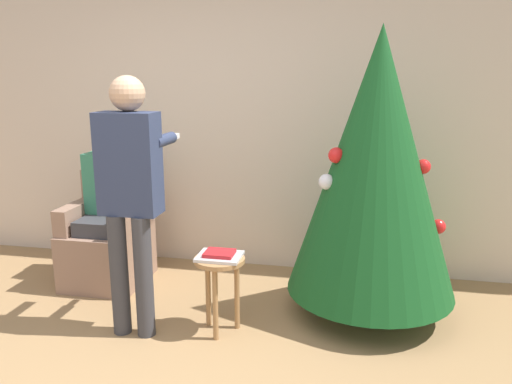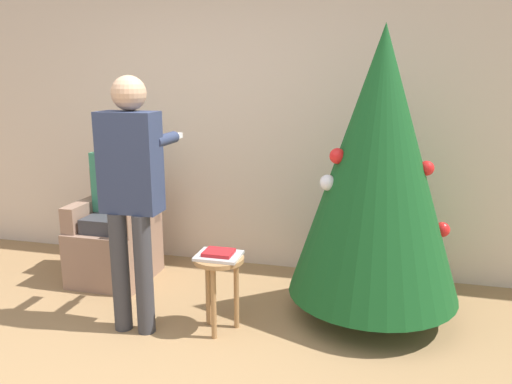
{
  "view_description": "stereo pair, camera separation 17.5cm",
  "coord_description": "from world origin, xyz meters",
  "px_view_note": "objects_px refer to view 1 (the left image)",
  "views": [
    {
      "loc": [
        1.1,
        -2.04,
        1.71
      ],
      "look_at": [
        0.46,
        1.12,
        0.95
      ],
      "focal_mm": 35.0,
      "sensor_mm": 36.0,
      "label": 1
    },
    {
      "loc": [
        1.27,
        -2.0,
        1.71
      ],
      "look_at": [
        0.46,
        1.12,
        0.95
      ],
      "focal_mm": 35.0,
      "sensor_mm": 36.0,
      "label": 2
    }
  ],
  "objects_px": {
    "side_stool": "(220,273)",
    "christmas_tree": "(376,164)",
    "armchair": "(109,242)",
    "person_standing": "(130,185)",
    "person_seated": "(105,200)"
  },
  "relations": [
    {
      "from": "person_seated",
      "to": "person_standing",
      "type": "height_order",
      "value": "person_standing"
    },
    {
      "from": "person_seated",
      "to": "side_stool",
      "type": "distance_m",
      "value": 1.33
    },
    {
      "from": "side_stool",
      "to": "armchair",
      "type": "bearing_deg",
      "value": 150.49
    },
    {
      "from": "side_stool",
      "to": "christmas_tree",
      "type": "bearing_deg",
      "value": 25.68
    },
    {
      "from": "christmas_tree",
      "to": "side_stool",
      "type": "height_order",
      "value": "christmas_tree"
    },
    {
      "from": "person_standing",
      "to": "side_stool",
      "type": "bearing_deg",
      "value": 9.24
    },
    {
      "from": "armchair",
      "to": "side_stool",
      "type": "height_order",
      "value": "armchair"
    },
    {
      "from": "armchair",
      "to": "side_stool",
      "type": "relative_size",
      "value": 1.74
    },
    {
      "from": "person_standing",
      "to": "side_stool",
      "type": "distance_m",
      "value": 0.83
    },
    {
      "from": "armchair",
      "to": "person_standing",
      "type": "distance_m",
      "value": 1.15
    },
    {
      "from": "christmas_tree",
      "to": "armchair",
      "type": "bearing_deg",
      "value": 175.43
    },
    {
      "from": "christmas_tree",
      "to": "person_seated",
      "type": "height_order",
      "value": "christmas_tree"
    },
    {
      "from": "armchair",
      "to": "person_standing",
      "type": "xyz_separation_m",
      "value": [
        0.58,
        -0.74,
        0.67
      ]
    },
    {
      "from": "person_seated",
      "to": "armchair",
      "type": "bearing_deg",
      "value": 90.0
    },
    {
      "from": "armchair",
      "to": "person_standing",
      "type": "relative_size",
      "value": 0.54
    }
  ]
}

